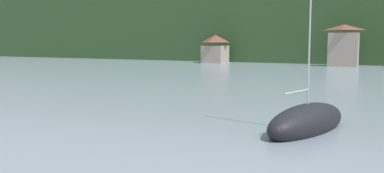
% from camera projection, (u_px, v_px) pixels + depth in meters
% --- Properties ---
extents(wooded_hillside, '(352.00, 51.56, 43.41)m').
position_uv_depth(wooded_hillside, '(338.00, 28.00, 122.69)').
color(wooded_hillside, '#2D4C28').
rests_on(wooded_hillside, ground_plane).
extents(shore_building_west, '(5.48, 5.84, 6.81)m').
position_uv_depth(shore_building_west, '(215.00, 49.00, 103.32)').
color(shore_building_west, gray).
rests_on(shore_building_west, ground_plane).
extents(shore_building_westcentral, '(6.26, 3.68, 8.83)m').
position_uv_depth(shore_building_westcentral, '(343.00, 46.00, 88.98)').
color(shore_building_westcentral, gray).
rests_on(shore_building_westcentral, ground_plane).
extents(sailboat_mid_6, '(4.66, 8.77, 13.43)m').
position_uv_depth(sailboat_mid_6, '(307.00, 122.00, 25.77)').
color(sailboat_mid_6, black).
rests_on(sailboat_mid_6, ground_plane).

